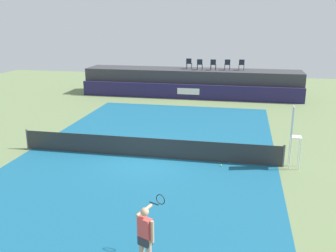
{
  "coord_description": "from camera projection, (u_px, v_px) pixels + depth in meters",
  "views": [
    {
      "loc": [
        4.27,
        -16.32,
        6.36
      ],
      "look_at": [
        0.61,
        2.0,
        1.0
      ],
      "focal_mm": 40.43,
      "sensor_mm": 36.0,
      "label": 1
    }
  ],
  "objects": [
    {
      "name": "tennis_net",
      "position": [
        147.0,
        147.0,
        17.81
      ],
      "size": [
        12.4,
        0.02,
        0.95
      ],
      "primitive_type": "cube",
      "color": "#2D2D2D",
      "rests_on": "ground"
    },
    {
      "name": "spectator_chair_center",
      "position": [
        213.0,
        64.0,
        31.03
      ],
      "size": [
        0.45,
        0.45,
        0.89
      ],
      "color": "#1E232D",
      "rests_on": "spectator_platform"
    },
    {
      "name": "spectator_platform",
      "position": [
        192.0,
        82.0,
        32.06
      ],
      "size": [
        18.0,
        2.8,
        2.2
      ],
      "primitive_type": "cube",
      "color": "#38383D",
      "rests_on": "ground"
    },
    {
      "name": "spectator_chair_far_left",
      "position": [
        189.0,
        63.0,
        31.75
      ],
      "size": [
        0.44,
        0.44,
        0.89
      ],
      "color": "#1E232D",
      "rests_on": "spectator_platform"
    },
    {
      "name": "spectator_chair_left",
      "position": [
        200.0,
        64.0,
        31.15
      ],
      "size": [
        0.46,
        0.46,
        0.89
      ],
      "color": "#1E232D",
      "rests_on": "spectator_platform"
    },
    {
      "name": "tennis_ball",
      "position": [
        221.0,
        165.0,
        16.81
      ],
      "size": [
        0.07,
        0.07,
        0.07
      ],
      "primitive_type": "sphere",
      "color": "#D8EA33",
      "rests_on": "court_inner"
    },
    {
      "name": "sponsor_wall",
      "position": [
        189.0,
        92.0,
        30.5
      ],
      "size": [
        18.0,
        0.22,
        1.2
      ],
      "color": "#231E4C",
      "rests_on": "ground"
    },
    {
      "name": "tennis_player",
      "position": [
        146.0,
        236.0,
        9.72
      ],
      "size": [
        0.61,
        1.26,
        1.77
      ],
      "color": "white",
      "rests_on": "court_inner"
    },
    {
      "name": "umpire_chair",
      "position": [
        294.0,
        133.0,
        16.27
      ],
      "size": [
        0.44,
        0.44,
        2.76
      ],
      "color": "white",
      "rests_on": "ground"
    },
    {
      "name": "net_post_near",
      "position": [
        27.0,
        139.0,
        18.97
      ],
      "size": [
        0.1,
        0.1,
        1.0
      ],
      "primitive_type": "cylinder",
      "color": "#4C4C51",
      "rests_on": "ground"
    },
    {
      "name": "spectator_chair_far_right",
      "position": [
        242.0,
        64.0,
        30.96
      ],
      "size": [
        0.46,
        0.46,
        0.89
      ],
      "color": "#1E232D",
      "rests_on": "spectator_platform"
    },
    {
      "name": "spectator_chair_right",
      "position": [
        227.0,
        64.0,
        31.01
      ],
      "size": [
        0.48,
        0.48,
        0.89
      ],
      "color": "#1E232D",
      "rests_on": "spectator_platform"
    },
    {
      "name": "ground_plane",
      "position": [
        161.0,
        138.0,
        20.77
      ],
      "size": [
        48.0,
        48.0,
        0.0
      ],
      "primitive_type": "plane",
      "color": "#6B7F51"
    },
    {
      "name": "court_inner",
      "position": [
        147.0,
        157.0,
        17.94
      ],
      "size": [
        12.0,
        22.0,
        0.0
      ],
      "primitive_type": "cube",
      "color": "#16597A",
      "rests_on": "ground"
    },
    {
      "name": "net_post_far",
      "position": [
        284.0,
        156.0,
        16.63
      ],
      "size": [
        0.1,
        0.1,
        1.0
      ],
      "primitive_type": "cylinder",
      "color": "#4C4C51",
      "rests_on": "ground"
    }
  ]
}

